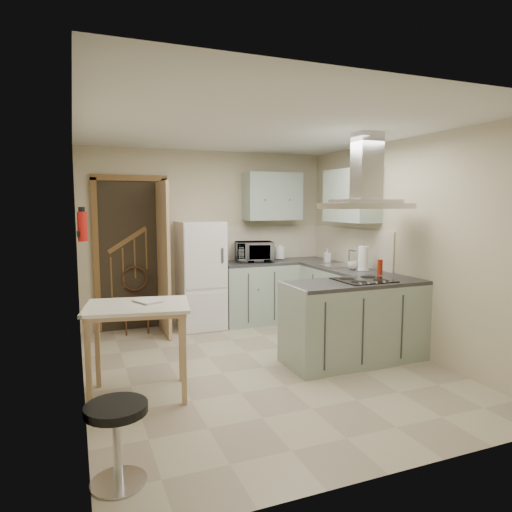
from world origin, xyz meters
name	(u,v)px	position (x,y,z in m)	size (l,w,h in m)	color
floor	(263,367)	(0.00, 0.00, 0.00)	(4.20, 4.20, 0.00)	tan
ceiling	(264,128)	(0.00, 0.00, 2.50)	(4.20, 4.20, 0.00)	silver
back_wall	(208,238)	(0.00, 2.10, 1.25)	(3.60, 3.60, 0.00)	#C2B696
left_wall	(78,259)	(-1.80, 0.00, 1.25)	(4.20, 4.20, 0.00)	#C2B696
right_wall	(403,246)	(1.80, 0.00, 1.25)	(4.20, 4.20, 0.00)	#C2B696
doorway	(132,254)	(-1.10, 2.07, 1.05)	(1.10, 0.12, 2.10)	brown
fridge	(201,275)	(-0.20, 1.80, 0.75)	(0.60, 0.60, 1.50)	white
counter_back	(258,292)	(0.66, 1.80, 0.45)	(1.08, 0.60, 0.90)	#9EB2A0
counter_right	(331,296)	(1.50, 1.12, 0.45)	(0.60, 1.95, 0.90)	#9EB2A0
splashback	(269,242)	(0.96, 2.09, 1.15)	(1.68, 0.02, 0.50)	beige
wall_cabinet_back	(272,197)	(0.95, 1.93, 1.85)	(0.85, 0.35, 0.70)	#9EB2A0
wall_cabinet_right	(352,196)	(1.62, 0.85, 1.85)	(0.35, 0.90, 0.70)	#9EB2A0
peninsula	(355,321)	(1.02, -0.18, 0.45)	(1.55, 0.65, 0.90)	#9EB2A0
hob	(364,280)	(1.12, -0.18, 0.91)	(0.58, 0.50, 0.01)	black
extractor_hood	(366,206)	(1.12, -0.18, 1.72)	(0.90, 0.55, 0.10)	silver
sink	(338,266)	(1.50, 0.95, 0.91)	(0.45, 0.40, 0.01)	silver
fire_extinguisher	(82,227)	(-1.74, 0.90, 1.50)	(0.10, 0.10, 0.32)	#B2140F
drop_leaf_table	(139,350)	(-1.33, -0.23, 0.42)	(0.90, 0.68, 0.85)	#D2BD81
bentwood_chair	(136,303)	(-1.08, 1.90, 0.40)	(0.36, 0.36, 0.81)	#4E331A
stool	(117,444)	(-1.63, -1.54, 0.26)	(0.39, 0.39, 0.52)	black
microwave	(254,252)	(0.61, 1.81, 1.05)	(0.53, 0.36, 0.29)	black
kettle	(280,252)	(1.05, 1.87, 1.01)	(0.15, 0.15, 0.22)	white
cereal_box	(262,251)	(0.78, 1.91, 1.03)	(0.07, 0.18, 0.27)	orange
soap_bottle	(327,255)	(1.57, 1.36, 1.00)	(0.09, 0.09, 0.19)	silver
paper_towel	(363,258)	(1.56, 0.45, 1.06)	(0.13, 0.13, 0.32)	white
cup	(352,266)	(1.49, 0.59, 0.95)	(0.13, 0.13, 0.10)	silver
red_bottle	(380,267)	(1.55, 0.11, 0.99)	(0.06, 0.06, 0.18)	#B4270F
book	(139,297)	(-1.31, -0.20, 0.90)	(0.19, 0.26, 0.11)	brown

